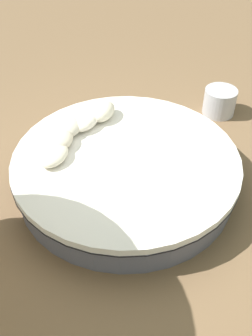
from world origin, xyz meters
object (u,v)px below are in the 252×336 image
Objects in this scene: round_bed at (126,170)px; throw_pillow_4 at (54,156)px; throw_pillow_1 at (86,120)px; throw_pillow_2 at (68,127)px; throw_pillow_3 at (57,140)px; side_table at (220,102)px; throw_pillow_0 at (103,111)px.

throw_pillow_4 is (0.42, -0.74, 0.30)m from round_bed.
throw_pillow_2 is at bearing -27.83° from throw_pillow_1.
round_bed is 6.43× the size of throw_pillow_3.
throw_pillow_1 reaches higher than side_table.
side_table is (-1.98, 1.49, -0.34)m from throw_pillow_2.
throw_pillow_4 is (0.25, 0.11, -0.02)m from throw_pillow_3.
throw_pillow_1 is at bearing 152.17° from throw_pillow_2.
throw_pillow_3 is 0.28m from throw_pillow_4.
round_bed is 0.90m from throw_pillow_4.
throw_pillow_2 is (0.50, -0.24, -0.01)m from throw_pillow_0.
throw_pillow_2 reaches higher than round_bed.
throw_pillow_0 reaches higher than throw_pillow_1.
side_table is at bearing 147.02° from throw_pillow_3.
side_table is at bearing 141.89° from throw_pillow_1.
throw_pillow_0 is 1.01× the size of throw_pillow_2.
round_bed is 0.88m from throw_pillow_1.
throw_pillow_2 is at bearing -174.80° from throw_pillow_3.
round_bed is 6.29× the size of throw_pillow_4.
throw_pillow_0 reaches higher than side_table.
throw_pillow_3 is (0.77, -0.22, -0.01)m from throw_pillow_0.
round_bed is at bearing -16.53° from side_table.
throw_pillow_3 reaches higher than round_bed.
throw_pillow_3 is 0.98× the size of throw_pillow_4.
round_bed is 5.58× the size of side_table.
throw_pillow_0 is 0.80m from throw_pillow_3.
throw_pillow_3 is at bearing -15.73° from throw_pillow_0.
throw_pillow_1 is at bearing 168.73° from throw_pillow_3.
throw_pillow_1 is at bearing -38.11° from side_table.
throw_pillow_2 reaches higher than throw_pillow_4.
throw_pillow_4 is at bearing 23.36° from throw_pillow_3.
throw_pillow_2 is 1.00× the size of throw_pillow_3.
throw_pillow_2 is 0.87× the size of side_table.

